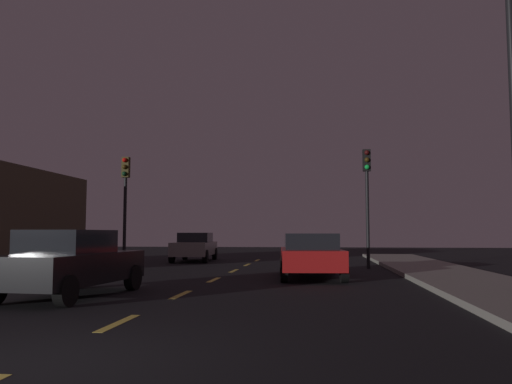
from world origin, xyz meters
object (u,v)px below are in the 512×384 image
Objects in this scene: car_adjacent_lane at (71,263)px; car_oncoming_far at (195,246)px; traffic_signal_right at (367,185)px; car_stopped_ahead at (310,255)px; street_lamp_right at (500,95)px; traffic_signal_left at (125,189)px.

car_adjacent_lane is 0.94× the size of car_oncoming_far.
traffic_signal_right is 1.15× the size of car_adjacent_lane.
car_stopped_ahead is 7.49m from street_lamp_right.
traffic_signal_left is 15.50m from street_lamp_right.
street_lamp_right is (12.62, -8.89, 1.34)m from traffic_signal_left.
street_lamp_right is (4.53, -4.47, 3.95)m from car_stopped_ahead.
car_stopped_ahead is 1.01× the size of car_oncoming_far.
car_oncoming_far is (2.00, 4.66, -2.60)m from traffic_signal_left.
car_oncoming_far is at bearing 66.80° from traffic_signal_left.
street_lamp_right reaches higher than car_stopped_ahead.
traffic_signal_left is 5.69m from car_oncoming_far.
car_adjacent_lane is (-7.67, -10.08, -2.66)m from traffic_signal_right.
car_stopped_ahead is (-2.29, -4.42, -2.70)m from traffic_signal_right.
traffic_signal_left is 0.97× the size of traffic_signal_right.
traffic_signal_left is at bearing -180.00° from traffic_signal_right.
car_adjacent_lane is at bearing -173.14° from street_lamp_right.
street_lamp_right reaches higher than traffic_signal_left.
traffic_signal_left is at bearing -113.20° from car_oncoming_far.
car_stopped_ahead is (8.09, -4.42, -2.61)m from traffic_signal_left.
traffic_signal_left is 10.38m from traffic_signal_right.
traffic_signal_right is 9.25m from street_lamp_right.
traffic_signal_right is at bearing -29.05° from car_oncoming_far.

